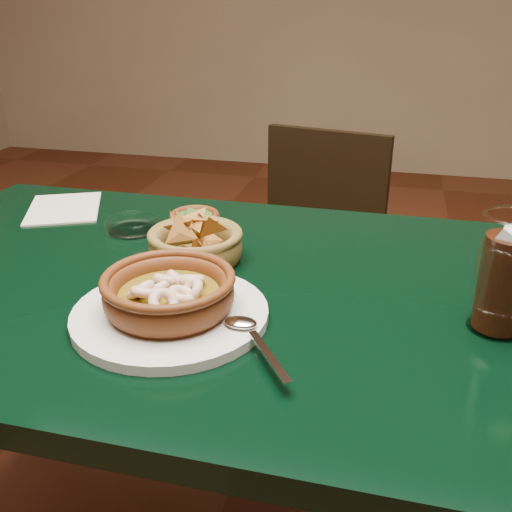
% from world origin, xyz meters
% --- Properties ---
extents(dining_table, '(1.20, 0.80, 0.75)m').
position_xyz_m(dining_table, '(0.00, 0.00, 0.65)').
color(dining_table, black).
rests_on(dining_table, ground).
extents(dining_chair, '(0.46, 0.46, 0.84)m').
position_xyz_m(dining_chair, '(0.12, 0.70, 0.46)').
color(dining_chair, black).
rests_on(dining_chair, ground).
extents(shrimp_plate, '(0.35, 0.29, 0.08)m').
position_xyz_m(shrimp_plate, '(0.04, -0.14, 0.78)').
color(shrimp_plate, silver).
rests_on(shrimp_plate, dining_table).
extents(chip_basket, '(0.20, 0.20, 0.12)m').
position_xyz_m(chip_basket, '(0.01, 0.06, 0.78)').
color(chip_basket, olive).
rests_on(chip_basket, dining_table).
extents(guacamole_ramekin, '(0.12, 0.12, 0.04)m').
position_xyz_m(guacamole_ramekin, '(-0.05, 0.21, 0.77)').
color(guacamole_ramekin, '#4F240E').
rests_on(guacamole_ramekin, dining_table).
extents(cola_drink, '(0.17, 0.17, 0.20)m').
position_xyz_m(cola_drink, '(0.50, -0.05, 0.83)').
color(cola_drink, white).
rests_on(cola_drink, dining_table).
extents(glass_ashtray, '(0.12, 0.12, 0.03)m').
position_xyz_m(glass_ashtray, '(-0.17, 0.17, 0.76)').
color(glass_ashtray, white).
rests_on(glass_ashtray, dining_table).
extents(paper_menu, '(0.22, 0.25, 0.00)m').
position_xyz_m(paper_menu, '(-0.38, 0.25, 0.75)').
color(paper_menu, beige).
rests_on(paper_menu, dining_table).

